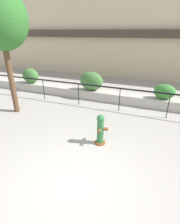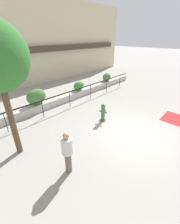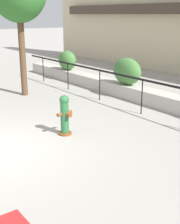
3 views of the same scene
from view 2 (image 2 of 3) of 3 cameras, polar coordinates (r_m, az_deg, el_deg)
ground_plane at (r=8.17m, az=15.70°, el=-7.95°), size 120.00×120.00×0.00m
building_facade at (r=15.97m, az=-26.79°, el=22.53°), size 30.00×1.36×8.00m
planter_wall_low at (r=11.54m, az=-11.20°, el=4.71°), size 18.00×0.70×0.50m
fence_railing_segment at (r=10.45m, az=-7.89°, el=7.09°), size 15.00×0.05×1.15m
hedge_bush_1 at (r=10.37m, az=-19.76°, el=5.50°), size 1.32×0.70×1.02m
hedge_bush_2 at (r=12.49m, az=-4.32°, el=9.89°), size 1.00×0.58×0.72m
hedge_bush_3 at (r=15.25m, az=6.39°, el=13.07°), size 0.93×0.70×0.76m
fire_hydrant at (r=8.78m, az=5.00°, el=-0.12°), size 0.45×0.48×1.08m
pedestrian at (r=5.45m, az=-8.64°, el=-14.29°), size 0.46×0.46×1.73m
tactile_warning_pad at (r=10.56m, az=30.23°, el=-2.40°), size 1.59×1.59×0.01m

